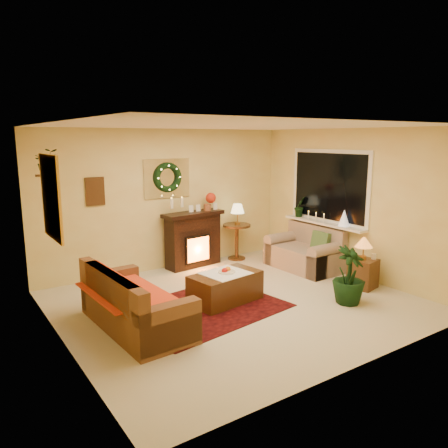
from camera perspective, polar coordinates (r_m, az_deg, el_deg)
floor at (r=6.67m, az=1.71°, el=-10.23°), size 5.00×5.00×0.00m
ceiling at (r=6.21m, az=1.85°, el=12.71°), size 5.00×5.00×0.00m
wall_back at (r=8.22m, az=-7.44°, el=3.16°), size 5.00×5.00×0.00m
wall_front at (r=4.71m, az=17.99°, el=-3.29°), size 5.00×5.00×0.00m
wall_left at (r=5.28m, az=-20.83°, el=-1.95°), size 4.50×4.50×0.00m
wall_right at (r=8.01m, az=16.46°, el=2.59°), size 4.50×4.50×0.00m
area_rug at (r=6.44m, az=-2.70°, el=-10.97°), size 2.43×1.96×0.01m
sofa at (r=5.83m, az=-11.43°, el=-9.15°), size 0.91×1.89×0.80m
red_throw at (r=5.95m, az=-12.86°, el=-8.55°), size 0.84×1.37×0.02m
fireplace at (r=8.37m, az=-4.07°, el=-1.86°), size 1.11×0.46×0.99m
poinsettia at (r=8.41m, az=-1.74°, el=3.43°), size 0.20×0.20×0.20m
mantel_candle_a at (r=8.01m, az=-6.85°, el=2.68°), size 0.06×0.06×0.18m
mantel_candle_b at (r=8.13m, az=-5.52°, el=2.83°), size 0.06×0.06×0.17m
mantel_mirror at (r=8.15m, az=-7.45°, el=5.92°), size 0.92×0.02×0.72m
wreath at (r=8.12m, az=-7.32°, el=6.05°), size 0.55×0.11×0.55m
wall_art at (r=7.66m, az=-16.49°, el=4.10°), size 0.32×0.03×0.48m
gold_mirror at (r=5.50m, az=-21.68°, el=3.25°), size 0.03×0.84×1.00m
hanging_plant at (r=6.24m, az=-22.08°, el=6.11°), size 0.33×0.28×0.36m
loveseat at (r=8.34m, az=10.37°, el=-2.98°), size 0.83×1.41×0.81m
window_frame at (r=8.33m, az=13.58°, el=4.78°), size 0.03×1.86×1.36m
window_glass at (r=8.32m, az=13.51°, el=4.77°), size 0.02×1.70×1.22m
window_sill at (r=8.35m, az=12.88°, el=0.10°), size 0.22×1.86×0.04m
mini_tree at (r=8.03m, az=15.42°, el=0.78°), size 0.20×0.20×0.30m
sill_plant at (r=8.79m, az=9.87°, el=2.19°), size 0.29×0.24×0.53m
side_table_round at (r=8.88m, az=1.67°, el=-2.56°), size 0.70×0.70×0.72m
lamp_cream at (r=8.76m, az=1.77°, el=0.95°), size 0.28×0.28×0.42m
end_table_square at (r=7.57m, az=17.70°, el=-5.96°), size 0.47×0.47×0.48m
lamp_tiffany at (r=7.45m, az=17.79°, el=-2.46°), size 0.29×0.29×0.42m
coffee_table at (r=6.63m, az=0.17°, el=-8.43°), size 1.14×0.73×0.45m
fruit_bowl at (r=6.56m, az=0.36°, el=-6.41°), size 0.25×0.25×0.06m
floor_palm at (r=6.76m, az=16.04°, el=-6.33°), size 1.69×1.69×2.57m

